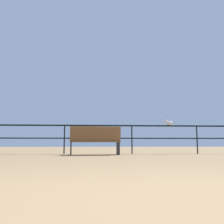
{
  "coord_description": "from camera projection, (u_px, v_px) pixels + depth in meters",
  "views": [
    {
      "loc": [
        -0.15,
        -1.53,
        0.35
      ],
      "look_at": [
        0.45,
        7.02,
        1.42
      ],
      "focal_mm": 41.04,
      "sensor_mm": 36.0,
      "label": 1
    }
  ],
  "objects": [
    {
      "name": "seagull_on_rail",
      "position": [
        169.0,
        123.0,
        9.26
      ],
      "size": [
        0.34,
        0.33,
        0.2
      ],
      "color": "silver",
      "rests_on": "pier_railing"
    },
    {
      "name": "ground_plane",
      "position": [
        120.0,
        204.0,
        1.49
      ],
      "size": [
        60.0,
        60.0,
        0.0
      ],
      "primitive_type": "plane",
      "color": "#93734C"
    },
    {
      "name": "bench_near_left",
      "position": [
        95.0,
        139.0,
        8.16
      ],
      "size": [
        1.64,
        0.75,
        0.9
      ],
      "color": "brown",
      "rests_on": "ground_plane"
    },
    {
      "name": "pier_railing",
      "position": [
        98.0,
        132.0,
        9.02
      ],
      "size": [
        21.43,
        0.05,
        1.02
      ],
      "color": "black",
      "rests_on": "ground_plane"
    }
  ]
}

